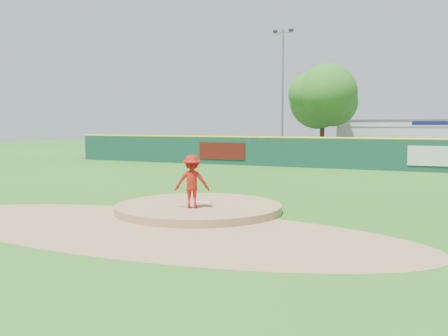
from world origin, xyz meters
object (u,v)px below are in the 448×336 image
at_px(deciduous_tree, 323,103).
at_px(light_pole_left, 283,88).
at_px(van, 411,154).
at_px(pitcher, 192,182).
at_px(playground_slide, 190,148).
at_px(pool_building_grp, 434,139).

height_order(deciduous_tree, light_pole_left, light_pole_left).
bearing_deg(van, pitcher, -171.96).
distance_m(pitcher, deciduous_tree, 26.04).
bearing_deg(deciduous_tree, playground_slide, -169.11).
height_order(van, deciduous_tree, deciduous_tree).
relative_size(van, light_pole_left, 0.47).
xyz_separation_m(van, deciduous_tree, (-6.77, 0.38, 3.81)).
bearing_deg(pitcher, light_pole_left, -100.89).
xyz_separation_m(deciduous_tree, light_pole_left, (-4.00, 2.00, 1.50)).
distance_m(van, pool_building_grp, 7.54).
relative_size(van, pool_building_grp, 0.34).
xyz_separation_m(van, playground_slide, (-17.63, -1.71, 0.12)).
bearing_deg(pitcher, playground_slide, -84.55).
bearing_deg(pool_building_grp, pitcher, -100.15).
relative_size(pool_building_grp, light_pole_left, 1.38).
relative_size(pitcher, pool_building_grp, 0.11).
distance_m(pool_building_grp, light_pole_left, 13.72).
bearing_deg(light_pole_left, pitcher, -77.50).
relative_size(playground_slide, deciduous_tree, 0.42).
bearing_deg(van, deciduous_tree, 105.14).
distance_m(playground_slide, deciduous_tree, 11.66).
xyz_separation_m(pitcher, playground_slide, (-13.01, 23.63, -0.23)).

